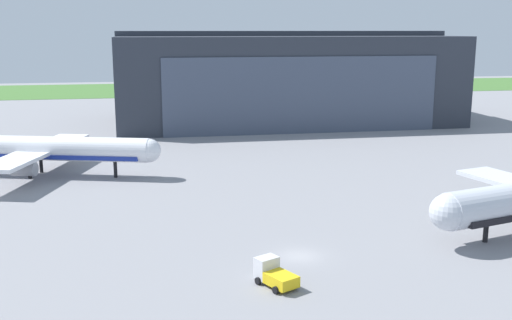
{
  "coord_description": "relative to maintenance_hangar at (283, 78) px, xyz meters",
  "views": [
    {
      "loc": [
        -15.09,
        -57.28,
        22.78
      ],
      "look_at": [
        0.36,
        26.35,
        4.52
      ],
      "focal_mm": 42.83,
      "sensor_mm": 36.0,
      "label": 1
    }
  ],
  "objects": [
    {
      "name": "ground_plane",
      "position": [
        -19.62,
        -93.29,
        -10.73
      ],
      "size": [
        440.0,
        440.0,
        0.0
      ],
      "primitive_type": "plane",
      "color": "gray"
    },
    {
      "name": "airliner_far_right",
      "position": [
        -50.67,
        -51.75,
        -6.45
      ],
      "size": [
        36.37,
        29.03,
        12.81
      ],
      "color": "white",
      "rests_on": "ground_plane"
    },
    {
      "name": "maintenance_hangar",
      "position": [
        0.0,
        0.0,
        0.0
      ],
      "size": [
        81.34,
        40.9,
        22.37
      ],
      "color": "#2D333D",
      "rests_on": "ground_plane"
    },
    {
      "name": "grass_field_strip",
      "position": [
        -19.62,
        87.94,
        -10.69
      ],
      "size": [
        440.0,
        56.0,
        0.08
      ],
      "primitive_type": "cube",
      "color": "#447232",
      "rests_on": "ground_plane"
    },
    {
      "name": "baggage_tug",
      "position": [
        -23.67,
        -99.83,
        -9.67
      ],
      "size": [
        3.75,
        4.7,
        2.33
      ],
      "color": "silver",
      "rests_on": "ground_plane"
    }
  ]
}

